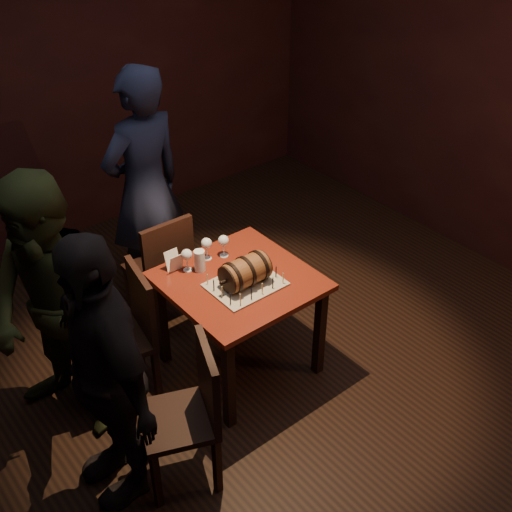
% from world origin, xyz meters
% --- Properties ---
extents(room_shell, '(5.04, 5.04, 2.80)m').
position_xyz_m(room_shell, '(0.00, 0.00, 1.40)').
color(room_shell, black).
rests_on(room_shell, ground).
extents(pub_table, '(0.90, 0.90, 0.75)m').
position_xyz_m(pub_table, '(-0.00, 0.15, 0.64)').
color(pub_table, '#54160E').
rests_on(pub_table, ground).
extents(cake_board, '(0.45, 0.35, 0.01)m').
position_xyz_m(cake_board, '(-0.01, 0.06, 0.76)').
color(cake_board, '#AA9D89').
rests_on(cake_board, pub_table).
extents(barrel_cake, '(0.35, 0.20, 0.20)m').
position_xyz_m(barrel_cake, '(-0.01, 0.06, 0.86)').
color(barrel_cake, brown).
rests_on(barrel_cake, cake_board).
extents(birthday_candles, '(0.40, 0.30, 0.09)m').
position_xyz_m(birthday_candles, '(-0.01, 0.06, 0.80)').
color(birthday_candles, '#FDEE97').
rests_on(birthday_candles, cake_board).
extents(wine_glass_left, '(0.07, 0.07, 0.16)m').
position_xyz_m(wine_glass_left, '(-0.21, 0.43, 0.87)').
color(wine_glass_left, silver).
rests_on(wine_glass_left, pub_table).
extents(wine_glass_mid, '(0.07, 0.07, 0.16)m').
position_xyz_m(wine_glass_mid, '(-0.03, 0.46, 0.87)').
color(wine_glass_mid, silver).
rests_on(wine_glass_mid, pub_table).
extents(wine_glass_right, '(0.07, 0.07, 0.16)m').
position_xyz_m(wine_glass_right, '(0.08, 0.41, 0.87)').
color(wine_glass_right, silver).
rests_on(wine_glass_right, pub_table).
extents(pint_of_ale, '(0.07, 0.07, 0.15)m').
position_xyz_m(pint_of_ale, '(-0.14, 0.38, 0.82)').
color(pint_of_ale, silver).
rests_on(pint_of_ale, pub_table).
extents(menu_card, '(0.10, 0.05, 0.13)m').
position_xyz_m(menu_card, '(-0.27, 0.49, 0.81)').
color(menu_card, white).
rests_on(menu_card, pub_table).
extents(chair_back, '(0.41, 0.41, 0.93)m').
position_xyz_m(chair_back, '(-0.15, 0.85, 0.52)').
color(chair_back, black).
rests_on(chair_back, ground).
extents(chair_left_rear, '(0.47, 0.47, 0.93)m').
position_xyz_m(chair_left_rear, '(-0.68, 0.41, 0.52)').
color(chair_left_rear, black).
rests_on(chair_left_rear, ground).
extents(chair_left_front, '(0.52, 0.52, 0.93)m').
position_xyz_m(chair_left_front, '(-0.75, -0.39, 0.52)').
color(chair_left_front, black).
rests_on(chair_left_front, ground).
extents(person_back, '(0.73, 0.53, 1.86)m').
position_xyz_m(person_back, '(-0.01, 1.26, 0.93)').
color(person_back, '#191D33').
rests_on(person_back, ground).
extents(person_left_rear, '(0.90, 1.01, 1.72)m').
position_xyz_m(person_left_rear, '(-1.11, 0.42, 0.86)').
color(person_left_rear, '#353E1F').
rests_on(person_left_rear, ground).
extents(person_left_front, '(0.47, 1.01, 1.69)m').
position_xyz_m(person_left_front, '(-1.11, -0.16, 0.84)').
color(person_left_front, black).
rests_on(person_left_front, ground).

